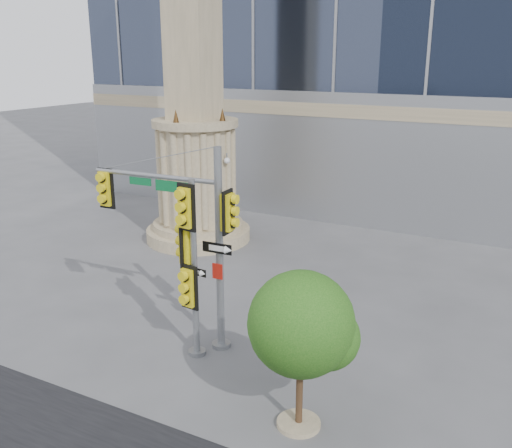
% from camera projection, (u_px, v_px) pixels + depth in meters
% --- Properties ---
extents(ground, '(120.00, 120.00, 0.00)m').
position_uv_depth(ground, '(200.00, 375.00, 14.16)').
color(ground, '#545456').
rests_on(ground, ground).
extents(monument, '(4.40, 4.40, 16.60)m').
position_uv_depth(monument, '(195.00, 109.00, 22.86)').
color(monument, '#988A67').
rests_on(monument, ground).
extents(main_signal_pole, '(4.26, 0.57, 5.48)m').
position_uv_depth(main_signal_pole, '(186.00, 223.00, 14.98)').
color(main_signal_pole, slate).
rests_on(main_signal_pole, ground).
extents(secondary_signal_pole, '(0.82, 0.67, 4.75)m').
position_uv_depth(secondary_signal_pole, '(190.00, 256.00, 14.30)').
color(secondary_signal_pole, slate).
rests_on(secondary_signal_pole, ground).
extents(street_tree, '(2.26, 2.21, 3.52)m').
position_uv_depth(street_tree, '(303.00, 328.00, 11.58)').
color(street_tree, '#988A67').
rests_on(street_tree, ground).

